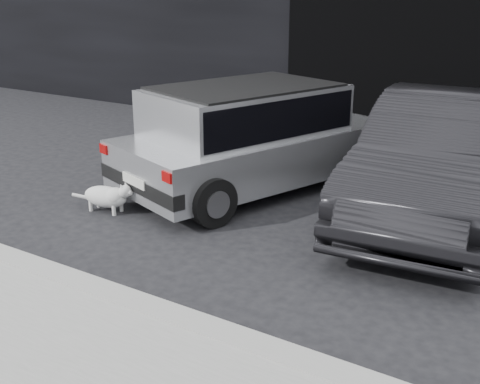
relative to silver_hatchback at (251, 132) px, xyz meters
The scene contains 7 objects.
ground 1.00m from the silver_hatchback, 110.36° to the right, with size 80.00×80.00×0.00m, color black.
garage_opening 3.48m from the silver_hatchback, 77.18° to the left, with size 4.00×0.10×2.60m, color black.
curb 3.39m from the silver_hatchback, 76.75° to the right, with size 18.00×0.25×0.12m, color gray.
silver_hatchback is the anchor object (origin of this frame).
second_car 2.34m from the silver_hatchback, ahead, with size 1.46×4.17×1.38m, color black.
cat_siamese 1.47m from the silver_hatchback, 98.22° to the right, with size 0.42×0.80×0.28m.
cat_white 1.99m from the silver_hatchback, 118.57° to the right, with size 0.84×0.34×0.39m.
Camera 1 is at (4.13, -5.77, 2.52)m, focal length 45.00 mm.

